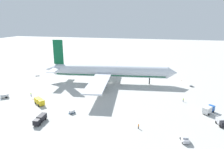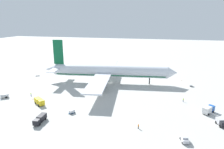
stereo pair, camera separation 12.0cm
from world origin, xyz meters
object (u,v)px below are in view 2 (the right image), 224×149
baggage_cart_0 (72,111)px  ground_worker_0 (183,100)px  service_truck_1 (40,119)px  traffic_cone_2 (144,68)px  baggage_cart_1 (191,85)px  service_van (184,139)px  traffic_cone_1 (33,99)px  service_truck_0 (208,109)px  baggage_cart_2 (38,76)px  ground_worker_2 (138,126)px  airliner (108,71)px  service_truck_3 (2,95)px  traffic_cone_3 (182,80)px  service_truck_2 (221,122)px  traffic_cone_4 (80,66)px  service_truck_4 (39,101)px  ground_worker_1 (31,94)px

baggage_cart_0 → ground_worker_0: 51.36m
service_truck_1 → traffic_cone_2: (29.41, 97.43, -1.13)m
service_truck_1 → baggage_cart_1: service_truck_1 is taller
service_van → traffic_cone_1: (-67.76, 19.26, -0.76)m
service_truck_0 → ground_worker_0: service_truck_0 is taller
baggage_cart_2 → ground_worker_2: ground_worker_2 is taller
baggage_cart_2 → traffic_cone_2: (68.53, 40.16, 0.01)m
airliner → baggage_cart_0: bearing=-94.5°
airliner → traffic_cone_1: airliner is taller
service_truck_1 → service_truck_3: service_truck_3 is taller
traffic_cone_3 → service_truck_2: bearing=-80.3°
airliner → service_van: bearing=-53.8°
ground_worker_0 → traffic_cone_3: bearing=86.8°
service_truck_0 → traffic_cone_2: bearing=114.2°
service_van → traffic_cone_3: (4.37, 69.48, -0.76)m
service_truck_2 → service_van: bearing=-134.7°
traffic_cone_3 → service_truck_3: bearing=-149.3°
traffic_cone_1 → service_truck_3: bearing=-172.6°
baggage_cart_2 → ground_worker_2: 92.03m
ground_worker_0 → traffic_cone_4: 97.35m
ground_worker_0 → traffic_cone_1: (-70.14, -14.67, -0.61)m
ground_worker_2 → traffic_cone_1: ground_worker_2 is taller
service_truck_4 → traffic_cone_1: 7.90m
ground_worker_1 → ground_worker_2: ground_worker_2 is taller
service_truck_0 → baggage_cart_1: service_truck_0 is taller
ground_worker_1 → traffic_cone_2: ground_worker_1 is taller
service_truck_3 → baggage_cart_1: 101.47m
traffic_cone_4 → ground_worker_0: bearing=-37.9°
airliner → ground_worker_0: airliner is taller
ground_worker_1 → traffic_cone_2: 89.21m
baggage_cart_2 → ground_worker_0: ground_worker_0 is taller
ground_worker_1 → service_truck_2: bearing=-6.4°
baggage_cart_0 → traffic_cone_4: bearing=110.6°
service_truck_1 → service_truck_0: bearing=20.7°
service_truck_1 → ground_worker_1: bearing=131.0°
service_truck_0 → service_truck_4: size_ratio=0.95×
airliner → baggage_cart_0: size_ratio=25.90×
baggage_cart_2 → service_truck_0: bearing=-18.3°
service_truck_2 → service_truck_3: service_truck_3 is taller
airliner → ground_worker_1: size_ratio=48.26×
traffic_cone_2 → traffic_cone_3: bearing=-46.9°
traffic_cone_4 → service_van: bearing=-51.5°
service_van → baggage_cart_1: bearing=81.6°
airliner → service_van: size_ratio=18.68×
airliner → baggage_cart_2: (-50.78, 3.15, -6.98)m
ground_worker_2 → service_truck_2: bearing=18.2°
service_truck_4 → ground_worker_0: service_truck_4 is taller
traffic_cone_3 → traffic_cone_4: bearing=162.9°
service_van → ground_worker_0: (2.38, 33.92, -0.14)m
traffic_cone_1 → baggage_cart_0: bearing=-20.6°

